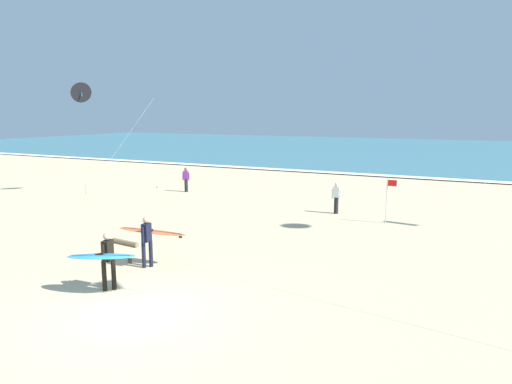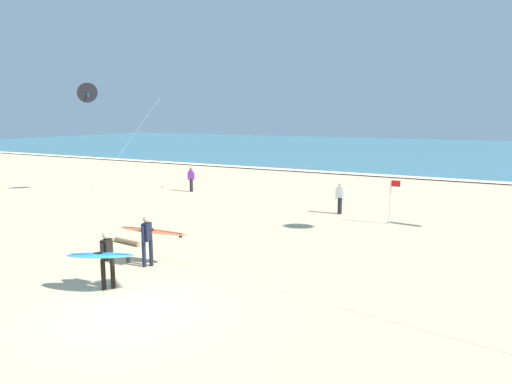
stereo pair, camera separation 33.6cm
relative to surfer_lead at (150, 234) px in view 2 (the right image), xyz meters
name	(u,v)px [view 2 (the right image)]	position (x,y,z in m)	size (l,w,h in m)	color
ground_plane	(131,312)	(2.07, -3.16, -1.05)	(160.00, 160.00, 0.00)	#D1BA8E
ocean_water	(435,151)	(2.07, 55.93, -1.01)	(160.00, 60.00, 0.08)	teal
shoreline_foam	(387,176)	(2.07, 26.23, -0.96)	(160.00, 1.33, 0.01)	white
surfer_lead	(150,234)	(0.00, 0.00, 0.00)	(2.53, 1.08, 1.71)	black
surfer_trailing	(104,256)	(0.42, -2.43, 0.00)	(2.18, 1.13, 1.71)	black
kite_delta_charcoal_mid	(87,93)	(-12.50, 9.07, 5.24)	(2.74, 4.81, 6.92)	black
bystander_white_top	(340,198)	(3.12, 10.74, -0.23)	(0.50, 0.22, 1.59)	black
bystander_purple_top	(191,179)	(-7.60, 12.81, -0.23)	(0.49, 0.24, 1.59)	black
lifeguard_flag	(391,197)	(5.86, 9.73, 0.22)	(0.44, 0.05, 2.10)	silver
driftwood_log	(127,242)	(-2.49, 1.51, -0.95)	(0.18, 0.18, 1.32)	#846B4C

